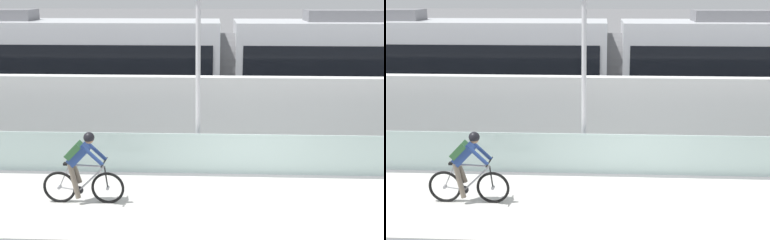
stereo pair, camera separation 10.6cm
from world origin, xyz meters
TOP-DOWN VIEW (x-y plane):
  - ground_plane at (0.00, 0.00)m, footprint 200.00×200.00m
  - bike_path_deck at (0.00, 0.00)m, footprint 32.00×3.20m
  - glass_parapet at (0.00, 1.85)m, footprint 32.00×0.05m
  - concrete_barrier_wall at (0.00, 3.65)m, footprint 32.00×0.36m
  - tram_rail_near at (0.00, 6.13)m, footprint 32.00×0.08m
  - tram_rail_far at (0.00, 7.57)m, footprint 32.00×0.08m
  - tram at (-0.47, 6.85)m, footprint 22.56×2.54m
  - cyclist_on_bike at (-3.70, -0.00)m, footprint 1.77×0.58m
  - lamp_post_antenna at (-1.30, 2.15)m, footprint 0.28×0.28m

SIDE VIEW (x-z plane):
  - ground_plane at x=0.00m, z-range 0.00..0.00m
  - tram_rail_near at x=0.00m, z-range 0.00..0.01m
  - tram_rail_far at x=0.00m, z-range 0.00..0.01m
  - bike_path_deck at x=0.00m, z-range 0.00..0.01m
  - glass_parapet at x=0.00m, z-range 0.00..1.04m
  - cyclist_on_bike at x=-3.70m, z-range -0.01..1.60m
  - concrete_barrier_wall at x=0.00m, z-range 0.00..2.14m
  - tram at x=-0.47m, z-range -0.01..3.80m
  - lamp_post_antenna at x=-1.30m, z-range 0.69..5.89m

